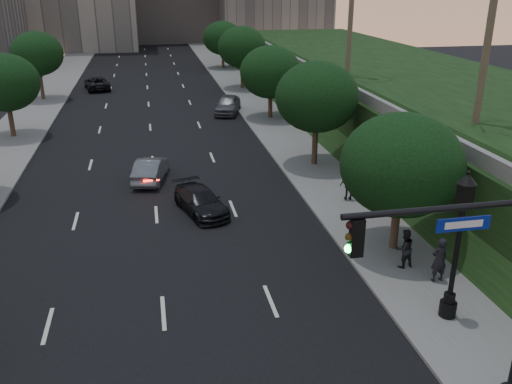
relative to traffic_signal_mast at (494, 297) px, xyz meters
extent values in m
cube|color=black|center=(-8.43, 31.44, -3.66)|extent=(16.00, 140.00, 0.02)
cube|color=slate|center=(1.82, 31.44, -3.60)|extent=(4.50, 140.00, 0.15)
cube|color=slate|center=(-18.68, 31.44, -3.60)|extent=(4.50, 140.00, 0.15)
cube|color=black|center=(13.57, 29.44, -1.67)|extent=(18.00, 90.00, 4.00)
cube|color=slate|center=(5.07, 29.44, 0.68)|extent=(0.35, 90.00, 0.70)
cylinder|color=#38281C|center=(1.87, 9.44, -2.24)|extent=(0.36, 0.36, 2.86)
ellipsoid|color=black|center=(1.87, 9.44, 0.36)|extent=(5.20, 5.20, 4.42)
cylinder|color=#38281C|center=(1.87, 21.44, -2.07)|extent=(0.36, 0.36, 3.21)
ellipsoid|color=black|center=(1.87, 21.44, 0.85)|extent=(5.20, 5.20, 4.42)
cylinder|color=#38281C|center=(1.87, 34.44, -2.24)|extent=(0.36, 0.36, 2.86)
ellipsoid|color=black|center=(1.87, 34.44, 0.36)|extent=(5.20, 5.20, 4.42)
cylinder|color=#38281C|center=(1.87, 48.44, -2.07)|extent=(0.36, 0.36, 3.21)
ellipsoid|color=black|center=(1.87, 48.44, 0.85)|extent=(5.20, 5.20, 4.42)
cylinder|color=#38281C|center=(1.87, 63.44, -2.24)|extent=(0.36, 0.36, 2.86)
ellipsoid|color=black|center=(1.87, 63.44, 0.36)|extent=(5.20, 5.20, 4.42)
cylinder|color=#38281C|center=(-18.73, 32.44, -2.18)|extent=(0.36, 0.36, 2.99)
ellipsoid|color=black|center=(-18.73, 32.44, 0.54)|extent=(5.00, 5.00, 4.25)
cylinder|color=#38281C|center=(-18.73, 46.44, -2.04)|extent=(0.36, 0.36, 3.26)
ellipsoid|color=black|center=(-18.73, 46.44, 0.92)|extent=(5.00, 5.00, 4.25)
cylinder|color=#4C4233|center=(9.07, 15.44, 6.33)|extent=(0.40, 0.40, 12.00)
cylinder|color=black|center=(-1.61, 0.00, 2.63)|extent=(5.40, 0.16, 0.16)
cube|color=black|center=(-3.91, 0.00, 2.08)|extent=(0.32, 0.22, 0.95)
sphere|color=black|center=(-4.09, 0.00, 2.41)|extent=(0.20, 0.20, 0.20)
sphere|color=#3F2B0A|center=(-4.09, 0.00, 2.11)|extent=(0.20, 0.20, 0.20)
sphere|color=#19F24C|center=(-4.09, 0.00, 1.81)|extent=(0.20, 0.20, 0.20)
cube|color=#0B1E90|center=(-1.21, 0.00, 2.18)|extent=(1.40, 0.05, 0.35)
cylinder|color=black|center=(1.49, 4.11, -3.32)|extent=(0.60, 0.60, 0.70)
cylinder|color=black|center=(1.49, 4.11, -2.82)|extent=(0.40, 0.40, 0.40)
cylinder|color=black|center=(1.49, 4.11, -0.87)|extent=(0.18, 0.18, 3.60)
cube|color=black|center=(1.49, 4.11, 1.18)|extent=(0.42, 0.42, 0.70)
cone|color=black|center=(1.49, 4.11, 1.68)|extent=(0.64, 0.64, 0.35)
sphere|color=black|center=(1.49, 4.11, 1.88)|extent=(0.14, 0.14, 0.14)
imported|color=#5B5F63|center=(-8.58, 20.74, -2.97)|extent=(2.37, 4.51, 1.41)
imported|color=black|center=(-13.82, 51.19, -2.96)|extent=(3.29, 5.46, 1.42)
imported|color=black|center=(-6.13, 15.33, -3.04)|extent=(2.97, 4.71, 1.27)
imported|color=#585960|center=(-1.43, 37.18, -2.85)|extent=(3.29, 5.18, 1.64)
imported|color=black|center=(2.32, 6.40, -2.59)|extent=(0.70, 0.48, 1.86)
imported|color=black|center=(1.50, 7.71, -2.68)|extent=(0.92, 0.77, 1.69)
imported|color=black|center=(1.88, 15.14, -2.65)|extent=(1.05, 0.51, 1.74)
camera|label=1|loc=(-8.40, -10.58, 7.64)|focal=38.00mm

